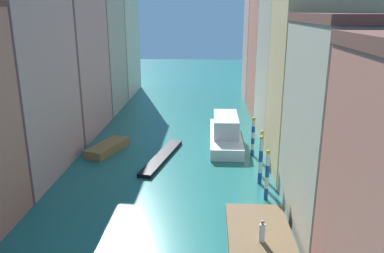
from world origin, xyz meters
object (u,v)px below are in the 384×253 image
mooring_pole_2 (261,153)px  gondola_black (162,157)px  mooring_pole_1 (261,159)px  mooring_pole_3 (253,136)px  waterfront_dock (260,237)px  motorboat_0 (107,148)px  person_on_dock (262,232)px  mooring_pole_0 (267,174)px  vaporetto_white (226,132)px

mooring_pole_2 → gondola_black: (-9.09, 3.55, -1.93)m
mooring_pole_1 → mooring_pole_3: bearing=89.5°
mooring_pole_2 → mooring_pole_3: bearing=92.2°
mooring_pole_1 → mooring_pole_3: (0.05, 6.56, -0.12)m
mooring_pole_2 → gondola_black: mooring_pole_2 is taller
waterfront_dock → mooring_pole_3: mooring_pole_3 is taller
motorboat_0 → mooring_pole_2: bearing=-19.6°
person_on_dock → motorboat_0: person_on_dock is taller
mooring_pole_0 → mooring_pole_3: bearing=90.5°
waterfront_dock → person_on_dock: 1.31m
mooring_pole_2 → motorboat_0: 15.91m
waterfront_dock → person_on_dock: person_on_dock is taller
waterfront_dock → mooring_pole_1: (1.01, 8.59, 1.83)m
vaporetto_white → motorboat_0: size_ratio=1.93×
waterfront_dock → vaporetto_white: (-1.49, 18.81, 0.89)m
person_on_dock → mooring_pole_2: 11.15m
waterfront_dock → mooring_pole_2: (1.25, 10.14, 1.81)m
mooring_pole_0 → motorboat_0: (-14.79, 9.72, -1.63)m
waterfront_dock → mooring_pole_0: mooring_pole_0 is taller
motorboat_0 → mooring_pole_0: bearing=-33.3°
gondola_black → mooring_pole_1: bearing=-30.0°
mooring_pole_0 → mooring_pole_2: 4.42m
mooring_pole_0 → vaporetto_white: size_ratio=0.36×
mooring_pole_0 → gondola_black: mooring_pole_0 is taller
person_on_dock → mooring_pole_2: bearing=83.4°
vaporetto_white → person_on_dock: bearing=-85.7°
vaporetto_white → gondola_black: bearing=-141.1°
vaporetto_white → gondola_black: size_ratio=1.16×
person_on_dock → mooring_pole_0: 6.77m
waterfront_dock → mooring_pole_2: bearing=83.0°
mooring_pole_0 → motorboat_0: mooring_pole_0 is taller
mooring_pole_3 → gondola_black: (-8.89, -1.46, -1.84)m
mooring_pole_2 → person_on_dock: bearing=-96.6°
motorboat_0 → person_on_dock: bearing=-50.2°
mooring_pole_1 → gondola_black: mooring_pole_1 is taller
vaporetto_white → gondola_black: vaporetto_white is taller
mooring_pole_2 → mooring_pole_3: (-0.19, 5.01, -0.09)m
vaporetto_white → motorboat_0: bearing=-164.5°
mooring_pole_3 → vaporetto_white: bearing=124.9°
person_on_dock → mooring_pole_1: mooring_pole_1 is taller
waterfront_dock → vaporetto_white: vaporetto_white is taller
vaporetto_white → motorboat_0: 12.64m
mooring_pole_2 → gondola_black: 9.94m
waterfront_dock → motorboat_0: (-13.65, 15.44, 0.11)m
person_on_dock → mooring_pole_3: (1.07, 16.05, 0.76)m
person_on_dock → mooring_pole_1: (1.02, 9.49, 0.88)m
person_on_dock → motorboat_0: 21.30m
mooring_pole_1 → mooring_pole_3: mooring_pole_1 is taller
person_on_dock → mooring_pole_1: 9.59m
mooring_pole_1 → gondola_black: 10.39m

